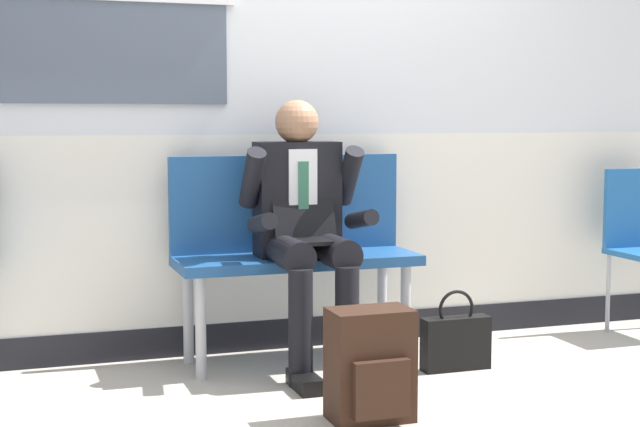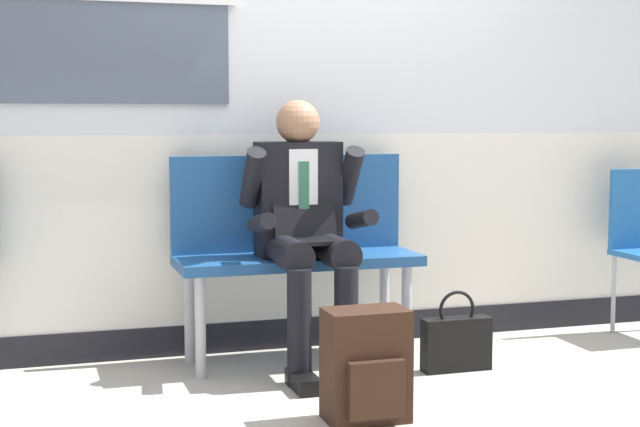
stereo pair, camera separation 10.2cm
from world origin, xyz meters
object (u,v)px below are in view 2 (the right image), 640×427
backpack (366,366)px  bench_with_person (294,240)px  person_seated (306,224)px  handbag (456,342)px

backpack → bench_with_person: bearing=90.4°
bench_with_person → person_seated: size_ratio=0.92×
person_seated → handbag: person_seated is taller
person_seated → backpack: person_seated is taller
person_seated → handbag: (0.67, -0.25, -0.56)m
backpack → handbag: (0.66, 0.57, -0.08)m
person_seated → backpack: bearing=-89.5°
backpack → handbag: 0.88m
bench_with_person → backpack: (0.01, -1.02, -0.37)m
handbag → bench_with_person: bearing=145.8°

